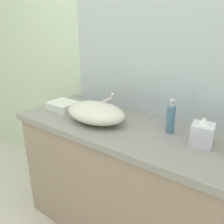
% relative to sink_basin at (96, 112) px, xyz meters
% --- Properties ---
extents(bathroom_wall_rear, '(6.00, 0.06, 2.60)m').
position_rel_sink_basin_xyz_m(bathroom_wall_rear, '(0.15, 0.38, 0.39)').
color(bathroom_wall_rear, silver).
rests_on(bathroom_wall_rear, ground).
extents(vanity_counter, '(1.51, 0.57, 0.85)m').
position_rel_sink_basin_xyz_m(vanity_counter, '(0.21, 0.05, -0.48)').
color(vanity_counter, gray).
rests_on(vanity_counter, ground).
extents(wall_mirror_panel, '(1.30, 0.01, 1.13)m').
position_rel_sink_basin_xyz_m(wall_mirror_panel, '(0.21, 0.34, 0.50)').
color(wall_mirror_panel, '#B2BCC6').
rests_on(wall_mirror_panel, vanity_counter).
extents(sink_basin, '(0.42, 0.28, 0.12)m').
position_rel_sink_basin_xyz_m(sink_basin, '(0.00, 0.00, 0.00)').
color(sink_basin, silver).
rests_on(sink_basin, vanity_counter).
extents(faucet, '(0.03, 0.12, 0.15)m').
position_rel_sink_basin_xyz_m(faucet, '(0.00, 0.16, 0.03)').
color(faucet, silver).
rests_on(faucet, vanity_counter).
extents(soap_dispenser, '(0.05, 0.05, 0.21)m').
position_rel_sink_basin_xyz_m(soap_dispenser, '(0.46, 0.13, 0.03)').
color(soap_dispenser, teal).
rests_on(soap_dispenser, vanity_counter).
extents(tissue_box, '(0.13, 0.13, 0.16)m').
position_rel_sink_basin_xyz_m(tissue_box, '(0.65, 0.08, 0.00)').
color(tissue_box, silver).
rests_on(tissue_box, vanity_counter).
extents(folded_hand_towel, '(0.20, 0.17, 0.05)m').
position_rel_sink_basin_xyz_m(folded_hand_towel, '(-0.35, 0.04, -0.04)').
color(folded_hand_towel, white).
rests_on(folded_hand_towel, vanity_counter).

